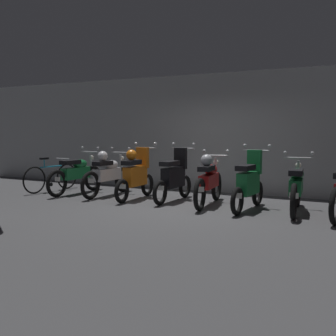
{
  "coord_description": "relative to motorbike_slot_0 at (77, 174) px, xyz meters",
  "views": [
    {
      "loc": [
        3.54,
        -7.37,
        1.56
      ],
      "look_at": [
        -0.5,
        0.55,
        0.75
      ],
      "focal_mm": 43.85,
      "sensor_mm": 36.0,
      "label": 1
    }
  ],
  "objects": [
    {
      "name": "motorbike_slot_4",
      "position": [
        3.52,
        -0.02,
        0.04
      ],
      "size": [
        0.59,
        1.95,
        1.15
      ],
      "color": "black",
      "rests_on": "ground"
    },
    {
      "name": "back_wall",
      "position": [
        3.08,
        1.97,
        1.01
      ],
      "size": [
        16.0,
        0.3,
        3.0
      ],
      "primitive_type": "cube",
      "color": "#9EA0A3",
      "rests_on": "ground"
    },
    {
      "name": "motorbike_slot_2",
      "position": [
        1.76,
        -0.06,
        0.08
      ],
      "size": [
        0.59,
        1.68,
        1.29
      ],
      "color": "black",
      "rests_on": "ground"
    },
    {
      "name": "motorbike_slot_6",
      "position": [
        5.28,
        0.02,
        0.0
      ],
      "size": [
        0.59,
        1.95,
        1.15
      ],
      "color": "black",
      "rests_on": "ground"
    },
    {
      "name": "motorbike_slot_5",
      "position": [
        4.4,
        -0.14,
        0.04
      ],
      "size": [
        0.59,
        1.68,
        1.29
      ],
      "color": "black",
      "rests_on": "ground"
    },
    {
      "name": "motorbike_slot_0",
      "position": [
        0.0,
        0.0,
        0.0
      ],
      "size": [
        0.59,
        1.95,
        1.15
      ],
      "color": "black",
      "rests_on": "ground"
    },
    {
      "name": "bicycle",
      "position": [
        -0.84,
        0.01,
        -0.13
      ],
      "size": [
        0.5,
        1.72,
        0.89
      ],
      "color": "black",
      "rests_on": "ground"
    },
    {
      "name": "motorbike_slot_1",
      "position": [
        0.88,
        0.09,
        0.04
      ],
      "size": [
        0.59,
        1.95,
        1.15
      ],
      "color": "black",
      "rests_on": "ground"
    },
    {
      "name": "ground_plane",
      "position": [
        3.08,
        -0.6,
        -0.49
      ],
      "size": [
        80.0,
        80.0,
        0.0
      ],
      "primitive_type": "plane",
      "color": "#4C4C4F"
    },
    {
      "name": "motorbike_slot_3",
      "position": [
        2.64,
        0.11,
        0.04
      ],
      "size": [
        0.59,
        1.68,
        1.29
      ],
      "color": "black",
      "rests_on": "ground"
    }
  ]
}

